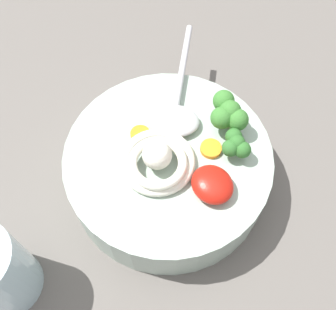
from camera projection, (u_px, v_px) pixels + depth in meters
table_slab at (177, 175)px, 53.66cm from camera, size 91.11×91.11×4.25cm
soup_bowl at (168, 168)px, 48.09cm from camera, size 23.49×23.49×6.36cm
noodle_pile at (157, 160)px, 43.77cm from camera, size 9.11×8.93×3.66cm
soup_spoon at (175, 111)px, 47.37cm from camera, size 14.35×14.78×1.60cm
chili_sauce_dollop at (212, 184)px, 42.48cm from camera, size 4.70×4.23×2.11cm
broccoli_floret_left at (236, 144)px, 43.98cm from camera, size 3.64×3.13×2.87cm
broccoli_floret_beside_noodles at (229, 113)px, 45.25cm from camera, size 4.85×4.17×3.83cm
carrot_slice_right at (140, 134)px, 46.43cm from camera, size 2.26×2.26×0.52cm
carrot_slice_front at (211, 149)px, 45.49cm from camera, size 2.38×2.38×0.56cm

